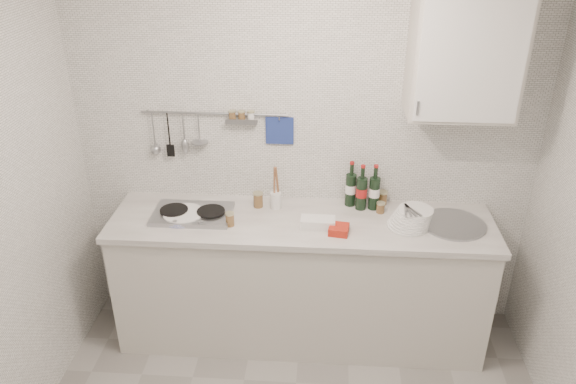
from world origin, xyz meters
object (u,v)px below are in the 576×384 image
object	(u,v)px
wall_cabinet	(465,56)
wine_bottles	(362,186)
utensil_crock	(276,198)
plate_stack_sink	(411,218)
plate_stack_hob	(183,215)

from	to	relation	value
wall_cabinet	wine_bottles	size ratio (longest dim) A/B	2.26
wall_cabinet	utensil_crock	distance (m)	1.44
wine_bottles	utensil_crock	xyz separation A→B (m)	(-0.56, -0.04, -0.08)
wall_cabinet	utensil_crock	world-z (taller)	wall_cabinet
wall_cabinet	wine_bottles	distance (m)	1.02
wine_bottles	utensil_crock	world-z (taller)	wine_bottles
plate_stack_sink	wine_bottles	world-z (taller)	wine_bottles
utensil_crock	wine_bottles	bearing A→B (deg)	4.51
wall_cabinet	plate_stack_sink	xyz separation A→B (m)	(-0.22, -0.14, -0.98)
wine_bottles	utensil_crock	bearing A→B (deg)	-175.49
utensil_crock	plate_stack_hob	bearing A→B (deg)	-162.86
plate_stack_hob	utensil_crock	size ratio (longest dim) A/B	0.93
plate_stack_sink	wall_cabinet	bearing A→B (deg)	33.44
wall_cabinet	utensil_crock	bearing A→B (deg)	178.36
plate_stack_hob	utensil_crock	distance (m)	0.61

